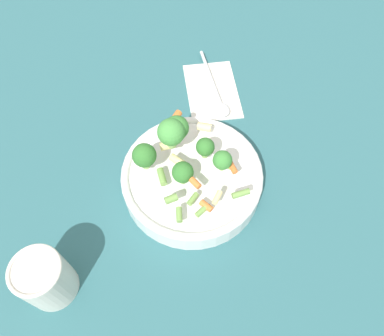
# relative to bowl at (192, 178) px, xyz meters

# --- Properties ---
(ground_plane) EXTENTS (3.00, 3.00, 0.00)m
(ground_plane) POSITION_rel_bowl_xyz_m (0.00, 0.00, -0.03)
(ground_plane) COLOR #2D6066
(bowl) EXTENTS (0.24, 0.24, 0.05)m
(bowl) POSITION_rel_bowl_xyz_m (0.00, 0.00, 0.00)
(bowl) COLOR white
(bowl) RESTS_ON ground_plane
(pasta_salad) EXTENTS (0.20, 0.16, 0.08)m
(pasta_salad) POSITION_rel_bowl_xyz_m (-0.02, -0.01, 0.07)
(pasta_salad) COLOR #8CB766
(pasta_salad) RESTS_ON bowl
(cup) EXTENTS (0.07, 0.07, 0.09)m
(cup) POSITION_rel_bowl_xyz_m (0.10, -0.26, 0.02)
(cup) COLOR silver
(cup) RESTS_ON ground_plane
(napkin) EXTENTS (0.18, 0.13, 0.01)m
(napkin) POSITION_rel_bowl_xyz_m (-0.20, 0.11, -0.02)
(napkin) COLOR white
(napkin) RESTS_ON ground_plane
(spoon) EXTENTS (0.19, 0.03, 0.01)m
(spoon) POSITION_rel_bowl_xyz_m (-0.18, 0.11, -0.01)
(spoon) COLOR silver
(spoon) RESTS_ON napkin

